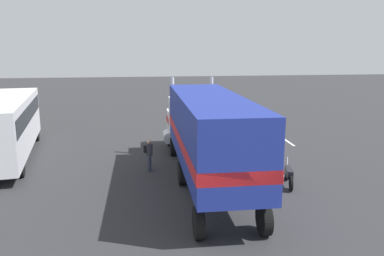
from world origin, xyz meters
TOP-DOWN VIEW (x-y plane):
  - ground_plane at (0.00, 0.00)m, footprint 120.00×120.00m
  - lane_stripe_near at (-3.82, -3.50)m, footprint 4.40×0.32m
  - lane_stripe_mid at (1.80, -6.50)m, footprint 4.40×0.31m
  - semi_truck at (-6.34, 0.35)m, footprint 14.21×2.93m
  - person_bystander at (-4.18, 2.84)m, footprint 0.34×0.46m
  - parked_bus at (-0.77, 10.60)m, footprint 11.24×4.01m
  - motorcycle at (-7.21, -3.32)m, footprint 2.08×0.59m

SIDE VIEW (x-z plane):
  - ground_plane at x=0.00m, z-range 0.00..0.00m
  - lane_stripe_near at x=-3.82m, z-range 0.00..0.01m
  - lane_stripe_mid at x=1.80m, z-range 0.00..0.01m
  - motorcycle at x=-7.21m, z-range -0.08..1.04m
  - person_bystander at x=-4.18m, z-range 0.08..1.71m
  - parked_bus at x=-0.77m, z-range 0.37..3.77m
  - semi_truck at x=-6.34m, z-range 0.27..4.77m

